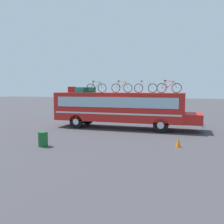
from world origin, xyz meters
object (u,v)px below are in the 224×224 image
(bus, at_px, (121,107))
(rooftop_bicycle_3, at_px, (145,88))
(luggage_bag_3, at_px, (91,90))
(rooftop_bicycle_1, at_px, (96,88))
(trash_bin, at_px, (43,139))
(luggage_bag_1, at_px, (72,90))
(rooftop_bicycle_4, at_px, (169,88))
(luggage_bag_2, at_px, (80,90))
(rooftop_bicycle_2, at_px, (122,88))
(traffic_cone, at_px, (178,143))

(bus, height_order, rooftop_bicycle_3, rooftop_bicycle_3)
(luggage_bag_3, height_order, rooftop_bicycle_3, rooftop_bicycle_3)
(rooftop_bicycle_1, bearing_deg, luggage_bag_3, 146.56)
(trash_bin, bearing_deg, luggage_bag_1, 103.84)
(rooftop_bicycle_3, relative_size, rooftop_bicycle_4, 1.00)
(luggage_bag_1, distance_m, rooftop_bicycle_3, 5.95)
(luggage_bag_2, distance_m, luggage_bag_3, 0.84)
(bus, bearing_deg, luggage_bag_1, -179.14)
(rooftop_bicycle_2, xyz_separation_m, traffic_cone, (4.53, -5.41, -2.90))
(rooftop_bicycle_1, height_order, rooftop_bicycle_2, rooftop_bicycle_2)
(trash_bin, bearing_deg, rooftop_bicycle_2, 72.07)
(rooftop_bicycle_2, bearing_deg, trash_bin, -107.93)
(bus, height_order, rooftop_bicycle_4, rooftop_bicycle_4)
(rooftop_bicycle_1, bearing_deg, rooftop_bicycle_3, 11.75)
(rooftop_bicycle_1, distance_m, traffic_cone, 8.42)
(luggage_bag_1, height_order, luggage_bag_3, luggage_bag_1)
(rooftop_bicycle_4, bearing_deg, rooftop_bicycle_3, 164.70)
(rooftop_bicycle_1, bearing_deg, luggage_bag_2, 179.44)
(rooftop_bicycle_1, bearing_deg, luggage_bag_1, 172.41)
(rooftop_bicycle_4, distance_m, traffic_cone, 5.82)
(luggage_bag_3, relative_size, rooftop_bicycle_4, 0.42)
(rooftop_bicycle_1, bearing_deg, rooftop_bicycle_2, 21.28)
(luggage_bag_2, height_order, rooftop_bicycle_3, rooftop_bicycle_3)
(luggage_bag_3, xyz_separation_m, traffic_cone, (7.01, -5.12, -2.71))
(rooftop_bicycle_3, distance_m, rooftop_bicycle_4, 1.85)
(rooftop_bicycle_3, bearing_deg, bus, -167.28)
(rooftop_bicycle_3, height_order, traffic_cone, rooftop_bicycle_3)
(luggage_bag_2, relative_size, rooftop_bicycle_1, 0.44)
(luggage_bag_1, xyz_separation_m, rooftop_bicycle_2, (4.08, 0.42, 0.16))
(luggage_bag_1, relative_size, luggage_bag_3, 0.76)
(luggage_bag_3, bearing_deg, rooftop_bicycle_2, 6.73)
(bus, xyz_separation_m, rooftop_bicycle_2, (-0.04, 0.36, 1.52))
(rooftop_bicycle_1, relative_size, rooftop_bicycle_2, 0.98)
(bus, height_order, trash_bin, bus)
(luggage_bag_2, distance_m, trash_bin, 7.17)
(bus, height_order, traffic_cone, bus)
(luggage_bag_3, bearing_deg, rooftop_bicycle_3, 4.54)
(rooftop_bicycle_4, height_order, trash_bin, rooftop_bicycle_4)
(rooftop_bicycle_4, bearing_deg, luggage_bag_3, 178.65)
(luggage_bag_2, relative_size, traffic_cone, 1.48)
(luggage_bag_2, relative_size, trash_bin, 0.93)
(luggage_bag_1, distance_m, trash_bin, 7.59)
(rooftop_bicycle_1, height_order, trash_bin, rooftop_bicycle_1)
(luggage_bag_2, height_order, rooftop_bicycle_1, rooftop_bicycle_1)
(bus, xyz_separation_m, luggage_bag_3, (-2.53, 0.06, 1.34))
(rooftop_bicycle_2, bearing_deg, luggage_bag_3, -173.27)
(luggage_bag_1, distance_m, rooftop_bicycle_2, 4.10)
(bus, relative_size, rooftop_bicycle_3, 6.38)
(rooftop_bicycle_2, bearing_deg, rooftop_bicycle_1, -158.72)
(rooftop_bicycle_1, relative_size, traffic_cone, 3.36)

